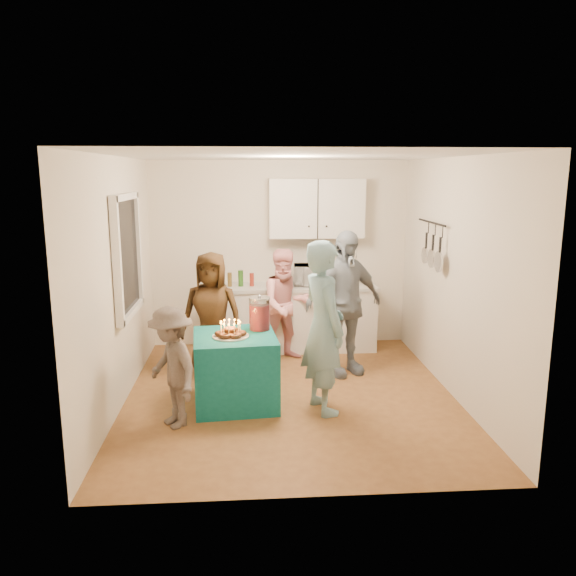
{
  "coord_description": "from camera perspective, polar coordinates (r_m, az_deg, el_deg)",
  "views": [
    {
      "loc": [
        -0.45,
        -5.85,
        2.43
      ],
      "look_at": [
        0.0,
        0.35,
        1.15
      ],
      "focal_mm": 35.0,
      "sensor_mm": 36.0,
      "label": 1
    }
  ],
  "objects": [
    {
      "name": "pot_rack",
      "position": [
        6.95,
        14.12,
        4.42
      ],
      "size": [
        0.12,
        1.0,
        0.6
      ],
      "primitive_type": "cube",
      "color": "black",
      "rests_on": "right_wall"
    },
    {
      "name": "right_wall",
      "position": [
        6.37,
        16.61,
        0.92
      ],
      "size": [
        4.0,
        4.0,
        0.0
      ],
      "primitive_type": "plane",
      "color": "silver",
      "rests_on": "floor"
    },
    {
      "name": "ceiling",
      "position": [
        5.87,
        0.25,
        13.29
      ],
      "size": [
        4.0,
        4.0,
        0.0
      ],
      "primitive_type": "plane",
      "color": "white",
      "rests_on": "floor"
    },
    {
      "name": "floor",
      "position": [
        6.35,
        0.23,
        -10.86
      ],
      "size": [
        4.0,
        4.0,
        0.0
      ],
      "primitive_type": "plane",
      "color": "brown",
      "rests_on": "ground"
    },
    {
      "name": "counter",
      "position": [
        7.84,
        0.75,
        -3.15
      ],
      "size": [
        2.2,
        0.58,
        0.86
      ],
      "primitive_type": "cube",
      "color": "white",
      "rests_on": "floor"
    },
    {
      "name": "child_near_left",
      "position": [
        5.55,
        -11.72,
        -7.89
      ],
      "size": [
        0.79,
        0.89,
        1.19
      ],
      "primitive_type": "imported",
      "rotation": [
        0.0,
        0.0,
        -1.0
      ],
      "color": "#514641",
      "rests_on": "floor"
    },
    {
      "name": "microwave",
      "position": [
        7.73,
        2.47,
        1.33
      ],
      "size": [
        0.54,
        0.39,
        0.28
      ],
      "primitive_type": "imported",
      "rotation": [
        0.0,
        0.0,
        -0.1
      ],
      "color": "white",
      "rests_on": "countertop"
    },
    {
      "name": "woman_back_left",
      "position": [
        6.81,
        -7.74,
        -2.69
      ],
      "size": [
        0.81,
        0.6,
        1.52
      ],
      "primitive_type": "imported",
      "rotation": [
        0.0,
        0.0,
        -0.17
      ],
      "color": "brown",
      "rests_on": "floor"
    },
    {
      "name": "left_wall",
      "position": [
        6.11,
        -16.84,
        0.47
      ],
      "size": [
        4.0,
        4.0,
        0.0
      ],
      "primitive_type": "plane",
      "color": "silver",
      "rests_on": "floor"
    },
    {
      "name": "woman_back_right",
      "position": [
        6.8,
        5.69,
        -1.56
      ],
      "size": [
        1.12,
        0.79,
        1.77
      ],
      "primitive_type": "imported",
      "rotation": [
        0.0,
        0.0,
        0.39
      ],
      "color": "#102135",
      "rests_on": "floor"
    },
    {
      "name": "donut_cake",
      "position": [
        5.84,
        -5.87,
        -4.11
      ],
      "size": [
        0.38,
        0.38,
        0.18
      ],
      "primitive_type": null,
      "color": "#381C0C",
      "rests_on": "party_table"
    },
    {
      "name": "party_table",
      "position": [
        6.04,
        -5.38,
        -8.26
      ],
      "size": [
        0.92,
        0.92,
        0.76
      ],
      "primitive_type": "cube",
      "rotation": [
        0.0,
        0.0,
        0.09
      ],
      "color": "#0F6463",
      "rests_on": "floor"
    },
    {
      "name": "window_night",
      "position": [
        6.35,
        -16.13,
        3.21
      ],
      "size": [
        0.04,
        1.0,
        1.2
      ],
      "primitive_type": "cube",
      "color": "black",
      "rests_on": "left_wall"
    },
    {
      "name": "upper_cabinet",
      "position": [
        7.77,
        2.91,
        8.08
      ],
      "size": [
        1.3,
        0.3,
        0.8
      ],
      "primitive_type": "cube",
      "color": "white",
      "rests_on": "back_wall"
    },
    {
      "name": "man_birthday",
      "position": [
        5.72,
        3.62,
        -4.0
      ],
      "size": [
        0.6,
        0.75,
        1.78
      ],
      "primitive_type": "imported",
      "rotation": [
        0.0,
        0.0,
        1.87
      ],
      "color": "#7CA7B4",
      "rests_on": "floor"
    },
    {
      "name": "back_wall",
      "position": [
        7.94,
        -0.86,
        3.45
      ],
      "size": [
        3.6,
        3.6,
        0.0
      ],
      "primitive_type": "plane",
      "color": "silver",
      "rests_on": "floor"
    },
    {
      "name": "countertop",
      "position": [
        7.73,
        0.76,
        0.11
      ],
      "size": [
        2.24,
        0.62,
        0.05
      ],
      "primitive_type": "cube",
      "color": "beige",
      "rests_on": "counter"
    },
    {
      "name": "punch_jar",
      "position": [
        6.07,
        -2.91,
        -2.69
      ],
      "size": [
        0.22,
        0.22,
        0.34
      ],
      "primitive_type": "cylinder",
      "color": "red",
      "rests_on": "party_table"
    },
    {
      "name": "woman_back_center",
      "position": [
        7.33,
        -0.2,
        -1.73
      ],
      "size": [
        0.83,
        0.72,
        1.47
      ],
      "primitive_type": "imported",
      "rotation": [
        0.0,
        0.0,
        0.25
      ],
      "color": "pink",
      "rests_on": "floor"
    }
  ]
}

